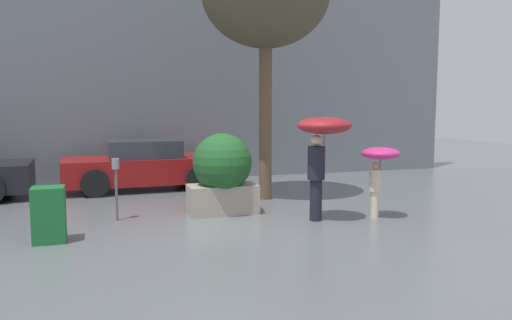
# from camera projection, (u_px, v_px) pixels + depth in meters

# --- Properties ---
(ground_plane) EXTENTS (40.00, 40.00, 0.00)m
(ground_plane) POSITION_uv_depth(u_px,v_px,m) (229.00, 230.00, 8.79)
(ground_plane) COLOR slate
(building_facade) EXTENTS (18.00, 0.30, 6.00)m
(building_facade) POSITION_uv_depth(u_px,v_px,m) (174.00, 78.00, 14.63)
(building_facade) COLOR slate
(building_facade) RESTS_ON ground
(planter_box) EXTENTS (1.38, 1.20, 1.64)m
(planter_box) POSITION_uv_depth(u_px,v_px,m) (222.00, 172.00, 10.08)
(planter_box) COLOR #9E9384
(planter_box) RESTS_ON ground
(person_adult) EXTENTS (1.01, 1.01, 1.98)m
(person_adult) POSITION_uv_depth(u_px,v_px,m) (322.00, 139.00, 9.34)
(person_adult) COLOR #1E1E2D
(person_adult) RESTS_ON ground
(person_child) EXTENTS (0.74, 0.74, 1.39)m
(person_child) POSITION_uv_depth(u_px,v_px,m) (379.00, 161.00, 9.62)
(person_child) COLOR beige
(person_child) RESTS_ON ground
(parked_car_near) EXTENTS (4.13, 2.04, 1.29)m
(parked_car_near) POSITION_uv_depth(u_px,v_px,m) (144.00, 166.00, 13.12)
(parked_car_near) COLOR maroon
(parked_car_near) RESTS_ON ground
(parking_meter) EXTENTS (0.14, 0.14, 1.19)m
(parking_meter) POSITION_uv_depth(u_px,v_px,m) (116.00, 176.00, 9.47)
(parking_meter) COLOR #595B60
(parking_meter) RESTS_ON ground
(newspaper_box) EXTENTS (0.50, 0.44, 0.90)m
(newspaper_box) POSITION_uv_depth(u_px,v_px,m) (49.00, 215.00, 8.00)
(newspaper_box) COLOR #19662D
(newspaper_box) RESTS_ON ground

